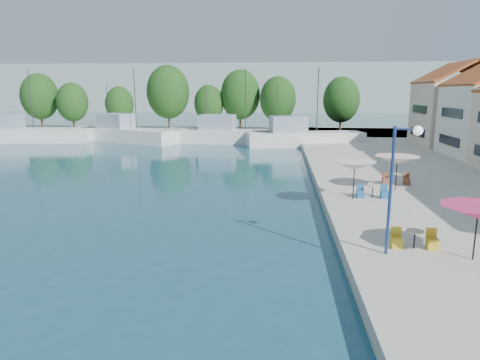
# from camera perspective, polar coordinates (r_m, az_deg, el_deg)

# --- Properties ---
(quay_far) EXTENTS (90.00, 16.00, 0.60)m
(quay_far) POSITION_cam_1_polar(r_m,az_deg,el_deg) (70.02, -4.01, 6.34)
(quay_far) COLOR #ADA99D
(quay_far) RESTS_ON ground
(hill_west) EXTENTS (180.00, 40.00, 16.00)m
(hill_west) POSITION_cam_1_polar(r_m,az_deg,el_deg) (165.19, -6.40, 12.06)
(hill_west) COLOR gray
(hill_west) RESTS_ON ground
(hill_east) EXTENTS (140.00, 40.00, 12.00)m
(hill_east) POSITION_cam_1_polar(r_m,az_deg,el_deg) (185.43, 17.11, 10.97)
(hill_east) COLOR gray
(hill_east) RESTS_ON ground
(building_06) EXTENTS (9.00, 8.80, 10.20)m
(building_06) POSITION_cam_1_polar(r_m,az_deg,el_deg) (56.68, 27.10, 9.10)
(building_06) COLOR beige
(building_06) RESTS_ON quay_right
(trawler_01) EXTENTS (19.63, 6.99, 10.20)m
(trawler_01) POSITION_cam_1_polar(r_m,az_deg,el_deg) (67.31, -27.65, 5.47)
(trawler_01) COLOR silver
(trawler_01) RESTS_ON ground
(trawler_02) EXTENTS (15.64, 10.28, 10.20)m
(trawler_02) POSITION_cam_1_polar(r_m,az_deg,el_deg) (61.92, -14.90, 5.98)
(trawler_02) COLOR silver
(trawler_02) RESTS_ON ground
(trawler_03) EXTENTS (15.60, 5.29, 10.20)m
(trawler_03) POSITION_cam_1_polar(r_m,az_deg,el_deg) (57.80, -1.17, 5.99)
(trawler_03) COLOR silver
(trawler_03) RESTS_ON ground
(trawler_04) EXTENTS (15.14, 6.65, 10.20)m
(trawler_04) POSITION_cam_1_polar(r_m,az_deg,el_deg) (55.03, 8.28, 5.58)
(trawler_04) COLOR silver
(trawler_04) RESTS_ON ground
(tree_01) EXTENTS (6.29, 6.29, 9.31)m
(tree_01) POSITION_cam_1_polar(r_m,az_deg,el_deg) (82.83, -25.16, 10.04)
(tree_01) COLOR #3F2B19
(tree_01) RESTS_ON quay_far
(tree_02) EXTENTS (5.21, 5.21, 7.71)m
(tree_02) POSITION_cam_1_polar(r_m,az_deg,el_deg) (78.67, -21.46, 9.62)
(tree_02) COLOR #3F2B19
(tree_02) RESTS_ON quay_far
(tree_03) EXTENTS (4.81, 4.81, 7.12)m
(tree_03) POSITION_cam_1_polar(r_m,az_deg,el_deg) (77.66, -15.79, 9.72)
(tree_03) COLOR #3F2B19
(tree_03) RESTS_ON quay_far
(tree_04) EXTENTS (7.18, 7.18, 10.63)m
(tree_04) POSITION_cam_1_polar(r_m,az_deg,el_deg) (74.87, -9.57, 11.49)
(tree_04) COLOR #3F2B19
(tree_04) RESTS_ON quay_far
(tree_05) EXTENTS (4.97, 4.97, 7.35)m
(tree_05) POSITION_cam_1_polar(r_m,az_deg,el_deg) (73.32, -4.17, 10.13)
(tree_05) COLOR #3F2B19
(tree_05) RESTS_ON quay_far
(tree_06) EXTENTS (6.66, 6.66, 9.85)m
(tree_06) POSITION_cam_1_polar(r_m,az_deg,el_deg) (73.37, 0.04, 11.29)
(tree_06) COLOR #3F2B19
(tree_06) RESTS_ON quay_far
(tree_07) EXTENTS (5.88, 5.88, 8.70)m
(tree_07) POSITION_cam_1_polar(r_m,az_deg,el_deg) (71.13, 5.07, 10.70)
(tree_07) COLOR #3F2B19
(tree_07) RESTS_ON quay_far
(tree_08) EXTENTS (5.79, 5.79, 8.57)m
(tree_08) POSITION_cam_1_polar(r_m,az_deg,el_deg) (71.11, 13.36, 10.37)
(tree_08) COLOR #3F2B19
(tree_08) RESTS_ON quay_far
(umbrella_pink) EXTENTS (2.77, 2.77, 2.10)m
(umbrella_pink) POSITION_cam_1_polar(r_m,az_deg,el_deg) (18.19, 29.16, -3.80)
(umbrella_pink) COLOR black
(umbrella_pink) RESTS_ON quay_right
(umbrella_white) EXTENTS (2.55, 2.55, 2.26)m
(umbrella_white) POSITION_cam_1_polar(r_m,az_deg,el_deg) (25.78, 15.04, 1.84)
(umbrella_white) COLOR black
(umbrella_white) RESTS_ON quay_right
(umbrella_cream) EXTENTS (2.90, 2.90, 2.22)m
(umbrella_cream) POSITION_cam_1_polar(r_m,az_deg,el_deg) (29.12, 20.23, 2.54)
(umbrella_cream) COLOR black
(umbrella_cream) RESTS_ON quay_right
(cafe_table_01) EXTENTS (1.82, 0.70, 0.76)m
(cafe_table_01) POSITION_cam_1_polar(r_m,az_deg,el_deg) (18.85, 22.21, -7.63)
(cafe_table_01) COLOR black
(cafe_table_01) RESTS_ON quay_right
(cafe_table_02) EXTENTS (1.82, 0.70, 0.76)m
(cafe_table_02) POSITION_cam_1_polar(r_m,az_deg,el_deg) (26.72, 17.23, -1.71)
(cafe_table_02) COLOR black
(cafe_table_02) RESTS_ON quay_right
(cafe_table_03) EXTENTS (1.82, 0.70, 0.76)m
(cafe_table_03) POSITION_cam_1_polar(r_m,az_deg,el_deg) (31.10, 20.09, -0.05)
(cafe_table_03) COLOR black
(cafe_table_03) RESTS_ON quay_right
(street_lamp) EXTENTS (1.03, 0.36, 5.03)m
(street_lamp) POSITION_cam_1_polar(r_m,az_deg,el_deg) (17.13, 20.69, 1.66)
(street_lamp) COLOR navy
(street_lamp) RESTS_ON quay_right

